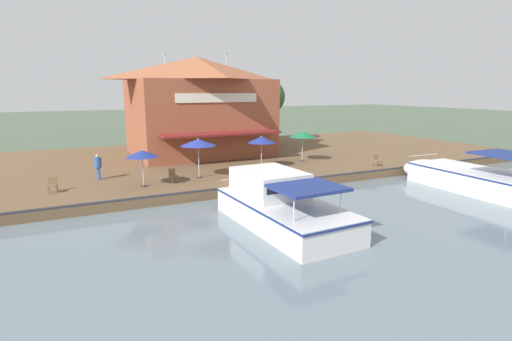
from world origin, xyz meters
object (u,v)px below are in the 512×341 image
patio_umbrella_by_entrance (142,154)px  waterfront_restaurant (198,105)px  motorboat_distant_upstream (465,176)px  cafe_chair_under_first_umbrella (173,175)px  cafe_chair_back_row_seat (53,184)px  motorboat_second_along (273,203)px  cafe_chair_mid_patio (377,160)px  tree_upstream_bank (267,98)px  tree_downstream_bank (244,94)px  patio_umbrella_near_quay_edge (198,142)px  patio_umbrella_far_corner (261,140)px  person_near_entrance (98,164)px  patio_umbrella_mid_patio_right (303,134)px

patio_umbrella_by_entrance → waterfront_restaurant: bearing=147.0°
motorboat_distant_upstream → cafe_chair_under_first_umbrella: bearing=-113.9°
cafe_chair_back_row_seat → motorboat_distant_upstream: bearing=71.2°
motorboat_second_along → waterfront_restaurant: bearing=172.5°
cafe_chair_mid_patio → motorboat_second_along: size_ratio=0.09×
motorboat_distant_upstream → tree_upstream_bank: tree_upstream_bank is taller
tree_downstream_bank → tree_upstream_bank: bearing=69.6°
cafe_chair_under_first_umbrella → patio_umbrella_near_quay_edge: bearing=106.8°
motorboat_distant_upstream → waterfront_restaurant: bearing=-147.0°
patio_umbrella_near_quay_edge → patio_umbrella_by_entrance: 3.80m
cafe_chair_under_first_umbrella → cafe_chair_back_row_seat: bearing=-94.8°
patio_umbrella_far_corner → tree_upstream_bank: 14.51m
cafe_chair_back_row_seat → person_near_entrance: person_near_entrance is taller
patio_umbrella_far_corner → motorboat_distant_upstream: patio_umbrella_far_corner is taller
patio_umbrella_near_quay_edge → cafe_chair_back_row_seat: (-0.00, -8.53, -1.84)m
patio_umbrella_far_corner → person_near_entrance: size_ratio=1.45×
motorboat_second_along → patio_umbrella_far_corner: bearing=156.0°
cafe_chair_under_first_umbrella → motorboat_second_along: bearing=19.6°
cafe_chair_back_row_seat → motorboat_second_along: size_ratio=0.09×
cafe_chair_under_first_umbrella → motorboat_second_along: size_ratio=0.09×
waterfront_restaurant → patio_umbrella_mid_patio_right: (7.83, 6.03, -2.12)m
tree_downstream_bank → cafe_chair_mid_patio: bearing=11.4°
patio_umbrella_near_quay_edge → patio_umbrella_far_corner: patio_umbrella_near_quay_edge is taller
patio_umbrella_by_entrance → person_near_entrance: patio_umbrella_by_entrance is taller
motorboat_second_along → cafe_chair_mid_patio: bearing=117.2°
patio_umbrella_near_quay_edge → motorboat_second_along: size_ratio=0.28×
patio_umbrella_mid_patio_right → patio_umbrella_by_entrance: (2.99, -13.06, -0.21)m
waterfront_restaurant → cafe_chair_under_first_umbrella: size_ratio=14.02×
patio_umbrella_mid_patio_right → patio_umbrella_near_quay_edge: size_ratio=0.96×
patio_umbrella_by_entrance → tree_upstream_bank: (-14.44, 15.88, 2.80)m
patio_umbrella_near_quay_edge → cafe_chair_back_row_seat: size_ratio=3.03×
cafe_chair_under_first_umbrella → waterfront_restaurant: bearing=153.9°
waterfront_restaurant → patio_umbrella_near_quay_edge: (10.03, -3.33, -1.98)m
patio_umbrella_near_quay_edge → cafe_chair_mid_patio: size_ratio=3.03×
patio_umbrella_by_entrance → cafe_chair_back_row_seat: 5.12m
waterfront_restaurant → cafe_chair_mid_patio: 16.09m
patio_umbrella_far_corner → tree_downstream_bank: (-13.28, 4.70, 3.09)m
patio_umbrella_near_quay_edge → cafe_chair_back_row_seat: patio_umbrella_near_quay_edge is taller
patio_umbrella_by_entrance → cafe_chair_mid_patio: bearing=85.7°
person_near_entrance → tree_upstream_bank: 21.64m
motorboat_distant_upstream → patio_umbrella_by_entrance: bearing=-111.1°
patio_umbrella_by_entrance → motorboat_distant_upstream: (7.25, 18.75, -1.76)m
patio_umbrella_by_entrance → tree_downstream_bank: bearing=138.4°
patio_umbrella_near_quay_edge → cafe_chair_under_first_umbrella: 2.68m
cafe_chair_back_row_seat → motorboat_distant_upstream: motorboat_distant_upstream is taller
waterfront_restaurant → tree_downstream_bank: 7.99m
patio_umbrella_near_quay_edge → cafe_chair_mid_patio: bearing=81.1°
cafe_chair_back_row_seat → person_near_entrance: (-2.36, 2.62, 0.54)m
cafe_chair_under_first_umbrella → cafe_chair_back_row_seat: size_ratio=1.00×
patio_umbrella_near_quay_edge → patio_umbrella_mid_patio_right: bearing=103.2°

